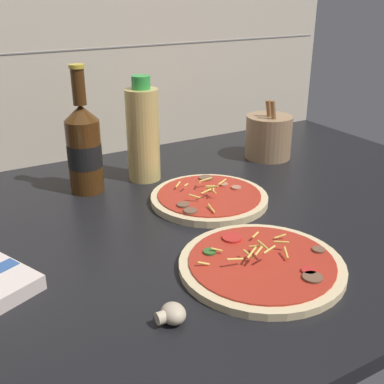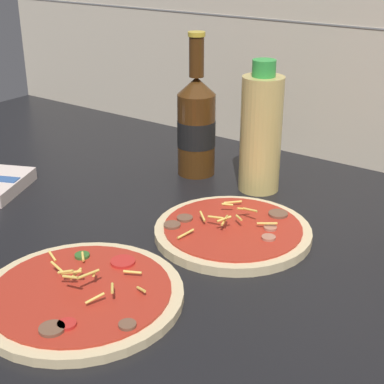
{
  "view_description": "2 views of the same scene",
  "coord_description": "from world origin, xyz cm",
  "views": [
    {
      "loc": [
        -32.9,
        -73.37,
        44.35
      ],
      "look_at": [
        10.04,
        1.03,
        7.37
      ],
      "focal_mm": 45.0,
      "sensor_mm": 36.0,
      "label": 1
    },
    {
      "loc": [
        58.68,
        -65.54,
        45.91
      ],
      "look_at": [
        9.02,
        3.82,
        8.5
      ],
      "focal_mm": 55.0,
      "sensor_mm": 36.0,
      "label": 2
    }
  ],
  "objects": [
    {
      "name": "beer_bottle",
      "position": [
        -3.83,
        23.2,
        12.49
      ],
      "size": [
        7.41,
        7.41,
        27.39
      ],
      "color": "#47280F",
      "rests_on": "counter_slab"
    },
    {
      "name": "tile_backsplash",
      "position": [
        0.0,
        45.5,
        30.0
      ],
      "size": [
        160.0,
        1.13,
        60.0
      ],
      "color": "beige",
      "rests_on": "ground"
    },
    {
      "name": "oil_bottle",
      "position": [
        10.15,
        23.46,
        13.49
      ],
      "size": [
        7.49,
        7.49,
        23.91
      ],
      "color": "#D6B766",
      "rests_on": "counter_slab"
    },
    {
      "name": "mushroom_left",
      "position": [
        -8.89,
        -26.4,
        3.87
      ],
      "size": [
        4.1,
        3.91,
        2.74
      ],
      "color": "beige",
      "rests_on": "counter_slab"
    },
    {
      "name": "pizza_near",
      "position": [
        9.76,
        -21.76,
        3.28
      ],
      "size": [
        26.59,
        26.59,
        4.7
      ],
      "color": "beige",
      "rests_on": "counter_slab"
    },
    {
      "name": "utensil_crock",
      "position": [
        44.74,
        21.19,
        8.12
      ],
      "size": [
        11.94,
        11.94,
        15.79
      ],
      "color": "#9E7A56",
      "rests_on": "counter_slab"
    },
    {
      "name": "counter_slab",
      "position": [
        0.0,
        0.0,
        1.25
      ],
      "size": [
        160.0,
        90.0,
        2.5
      ],
      "color": "black",
      "rests_on": "ground"
    },
    {
      "name": "pizza_far",
      "position": [
        16.28,
        4.63,
        3.37
      ],
      "size": [
        24.57,
        24.57,
        4.55
      ],
      "color": "beige",
      "rests_on": "counter_slab"
    }
  ]
}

